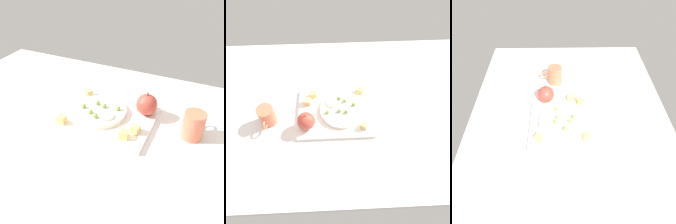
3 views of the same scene
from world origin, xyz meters
The scene contains 17 objects.
table centered at (0.00, 0.00, 2.48)cm, with size 138.31×87.19×4.96cm, color silver.
platter centered at (-3.15, -3.80, 5.85)cm, with size 33.34×25.83×1.78cm, color white.
serving_dish centered at (-0.78, -3.65, 7.66)cm, with size 18.70×18.70×1.83cm, color white.
apple_whole centered at (-15.71, -10.36, 10.52)cm, with size 7.55×7.55×7.55cm, color #B74235.
apple_stem centered at (-15.71, -10.36, 14.89)cm, with size 0.50×0.50×1.20cm, color brown.
cheese_cube_0 centered at (-15.76, 1.05, 8.09)cm, with size 2.71×2.71×2.71cm, color #E3C476.
cheese_cube_1 centered at (-13.31, 5.03, 8.09)cm, with size 2.71×2.71×2.71cm, color #E8CE6A.
cheese_cube_2 centered at (8.44, -12.24, 8.09)cm, with size 2.71×2.71×2.71cm, color #E5C470.
cheese_cube_3 centered at (8.45, 6.37, 8.09)cm, with size 2.71×2.71×2.71cm, color #EFC26D.
grape_0 centered at (1.30, -5.87, 9.47)cm, with size 1.92×1.73×1.80cm, color #8CAE5B.
grape_1 centered at (-1.56, 1.47, 9.41)cm, with size 1.92×1.73×1.68cm, color #8DAE52.
grape_2 centered at (4.93, -2.11, 9.39)cm, with size 1.92×1.73×1.63cm, color #8BAC4F.
grape_3 centered at (-6.72, -5.63, 9.46)cm, with size 1.92×1.73×1.77cm, color #95C059.
grape_4 centered at (-1.63, -5.15, 9.46)cm, with size 1.92×1.73×1.77cm, color #88B461.
grape_5 centered at (1.09, 0.00, 9.45)cm, with size 1.92×1.73×1.76cm, color #8AC061.
apple_slice_0 centered at (-4.93, -0.56, 8.87)cm, with size 4.96×4.96×0.60cm, color beige.
cup centered at (-32.39, -6.50, 9.60)cm, with size 6.94×10.15×9.28cm.
Camera 2 is at (-4.44, -52.18, 83.80)cm, focal length 32.79 mm.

